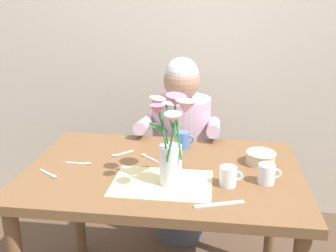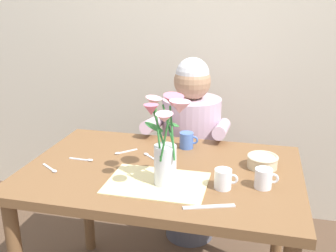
{
  "view_description": "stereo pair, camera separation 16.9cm",
  "coord_description": "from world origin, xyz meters",
  "px_view_note": "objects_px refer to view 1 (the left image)",
  "views": [
    {
      "loc": [
        0.23,
        -1.54,
        1.46
      ],
      "look_at": [
        0.02,
        0.05,
        0.92
      ],
      "focal_mm": 41.66,
      "sensor_mm": 36.0,
      "label": 1
    },
    {
      "loc": [
        0.39,
        -1.51,
        1.46
      ],
      "look_at": [
        0.02,
        0.05,
        0.92
      ],
      "focal_mm": 41.66,
      "sensor_mm": 36.0,
      "label": 2
    }
  ],
  "objects_px": {
    "dinner_knife": "(219,204)",
    "ceramic_mug": "(267,174)",
    "ceramic_bowl": "(261,157)",
    "seated_person": "(181,153)",
    "tea_cup": "(183,140)",
    "coffee_cup": "(228,176)",
    "flower_vase": "(172,138)"
  },
  "relations": [
    {
      "from": "dinner_knife",
      "to": "ceramic_mug",
      "type": "bearing_deg",
      "value": 27.77
    },
    {
      "from": "ceramic_bowl",
      "to": "seated_person",
      "type": "bearing_deg",
      "value": 128.95
    },
    {
      "from": "tea_cup",
      "to": "coffee_cup",
      "type": "xyz_separation_m",
      "value": [
        0.22,
        -0.39,
        0.0
      ]
    },
    {
      "from": "coffee_cup",
      "to": "ceramic_mug",
      "type": "bearing_deg",
      "value": 15.45
    },
    {
      "from": "flower_vase",
      "to": "ceramic_mug",
      "type": "height_order",
      "value": "flower_vase"
    },
    {
      "from": "tea_cup",
      "to": "ceramic_mug",
      "type": "distance_m",
      "value": 0.51
    },
    {
      "from": "seated_person",
      "to": "ceramic_mug",
      "type": "bearing_deg",
      "value": -57.19
    },
    {
      "from": "ceramic_bowl",
      "to": "coffee_cup",
      "type": "height_order",
      "value": "coffee_cup"
    },
    {
      "from": "dinner_knife",
      "to": "tea_cup",
      "type": "bearing_deg",
      "value": 89.73
    },
    {
      "from": "seated_person",
      "to": "ceramic_mug",
      "type": "relative_size",
      "value": 12.2
    },
    {
      "from": "dinner_knife",
      "to": "ceramic_mug",
      "type": "height_order",
      "value": "ceramic_mug"
    },
    {
      "from": "seated_person",
      "to": "tea_cup",
      "type": "bearing_deg",
      "value": -81.22
    },
    {
      "from": "coffee_cup",
      "to": "seated_person",
      "type": "bearing_deg",
      "value": 109.41
    },
    {
      "from": "dinner_knife",
      "to": "ceramic_bowl",
      "type": "bearing_deg",
      "value": 46.23
    },
    {
      "from": "ceramic_bowl",
      "to": "tea_cup",
      "type": "bearing_deg",
      "value": 157.79
    },
    {
      "from": "ceramic_bowl",
      "to": "dinner_knife",
      "type": "distance_m",
      "value": 0.43
    },
    {
      "from": "flower_vase",
      "to": "tea_cup",
      "type": "height_order",
      "value": "flower_vase"
    },
    {
      "from": "tea_cup",
      "to": "coffee_cup",
      "type": "relative_size",
      "value": 1.0
    },
    {
      "from": "dinner_knife",
      "to": "flower_vase",
      "type": "bearing_deg",
      "value": 123.33
    },
    {
      "from": "flower_vase",
      "to": "ceramic_mug",
      "type": "distance_m",
      "value": 0.41
    },
    {
      "from": "coffee_cup",
      "to": "flower_vase",
      "type": "bearing_deg",
      "value": -177.32
    },
    {
      "from": "dinner_knife",
      "to": "coffee_cup",
      "type": "height_order",
      "value": "coffee_cup"
    },
    {
      "from": "tea_cup",
      "to": "ceramic_mug",
      "type": "xyz_separation_m",
      "value": [
        0.37,
        -0.34,
        0.0
      ]
    },
    {
      "from": "flower_vase",
      "to": "ceramic_mug",
      "type": "xyz_separation_m",
      "value": [
        0.38,
        0.05,
        -0.15
      ]
    },
    {
      "from": "dinner_knife",
      "to": "coffee_cup",
      "type": "relative_size",
      "value": 2.04
    },
    {
      "from": "ceramic_bowl",
      "to": "tea_cup",
      "type": "distance_m",
      "value": 0.4
    },
    {
      "from": "tea_cup",
      "to": "ceramic_mug",
      "type": "relative_size",
      "value": 1.0
    },
    {
      "from": "seated_person",
      "to": "coffee_cup",
      "type": "height_order",
      "value": "seated_person"
    },
    {
      "from": "coffee_cup",
      "to": "ceramic_mug",
      "type": "relative_size",
      "value": 1.0
    },
    {
      "from": "flower_vase",
      "to": "ceramic_bowl",
      "type": "bearing_deg",
      "value": 33.6
    },
    {
      "from": "seated_person",
      "to": "dinner_knife",
      "type": "distance_m",
      "value": 0.95
    },
    {
      "from": "flower_vase",
      "to": "ceramic_bowl",
      "type": "xyz_separation_m",
      "value": [
        0.37,
        0.25,
        -0.16
      ]
    }
  ]
}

